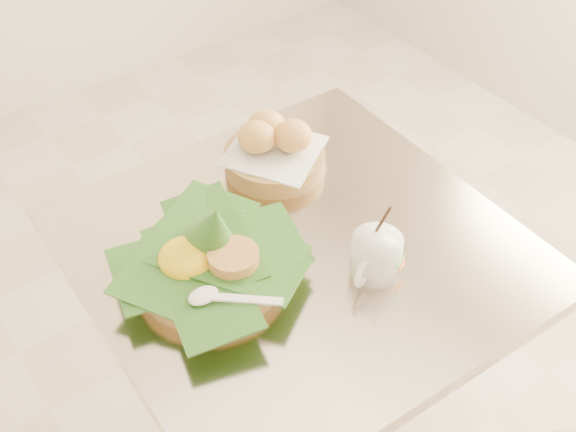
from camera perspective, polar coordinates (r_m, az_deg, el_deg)
cafe_table at (r=1.39m, az=0.74°, el=-8.72°), size 0.72×0.72×0.75m
rice_basket at (r=1.15m, az=-6.25°, el=-3.22°), size 0.30×0.31×0.15m
bread_basket at (r=1.36m, az=-1.15°, el=5.30°), size 0.22×0.22×0.10m
coffee_mug at (r=1.16m, az=6.92°, el=-3.09°), size 0.11×0.09×0.14m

